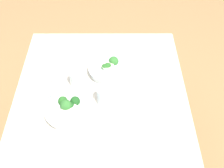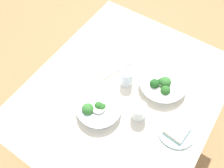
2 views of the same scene
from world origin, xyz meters
The scene contains 12 objects.
ground_plane centered at (0.00, 0.00, 0.00)m, with size 6.00×6.00×0.00m, color #9E7547.
dining_table centered at (0.00, 0.00, 0.60)m, with size 1.19×1.00×0.72m.
broccoli_bowl_far centered at (-0.14, 0.17, 0.75)m, with size 0.27×0.27×0.10m.
broccoli_bowl_near centered at (0.18, -0.04, 0.75)m, with size 0.24×0.24×0.09m.
bread_side_plate centered at (0.05, 0.35, 0.73)m, with size 0.19×0.19×0.03m.
water_glass_center centered at (0.09, 0.15, 0.77)m, with size 0.08×0.08×0.10m, color silver.
water_glass_side centered at (-0.06, -0.01, 0.77)m, with size 0.07×0.07×0.10m, color silver.
fork_by_far_bowl centered at (-0.45, -0.05, 0.72)m, with size 0.11×0.04×0.00m.
fork_by_near_bowl centered at (0.34, -0.22, 0.72)m, with size 0.09×0.05×0.00m.
table_knife_left centered at (0.38, -0.35, 0.72)m, with size 0.21×0.01×0.00m, color #B7B7BC.
table_knife_right centered at (-0.37, -0.34, 0.72)m, with size 0.21×0.01×0.00m, color #B7B7BC.
napkin_folded_upper centered at (-0.11, -0.16, 0.72)m, with size 0.22×0.13×0.01m, color #B1A997.
Camera 2 is at (0.59, 0.32, 1.86)m, focal length 37.56 mm.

